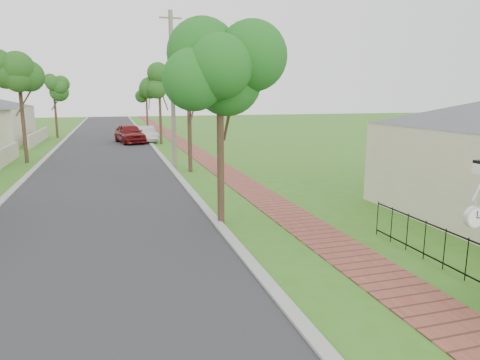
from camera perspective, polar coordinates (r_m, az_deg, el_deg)
name	(u,v)px	position (r m, az deg, el deg)	size (l,w,h in m)	color
ground	(267,330)	(7.93, 3.59, -19.37)	(160.00, 160.00, 0.00)	#3C731B
road	(104,164)	(26.71, -17.69, 2.01)	(7.00, 120.00, 0.02)	#28282B
kerb_right	(166,162)	(26.87, -9.89, 2.44)	(0.30, 120.00, 0.10)	#9E9E99
kerb_left	(37,167)	(27.04, -25.44, 1.56)	(0.30, 120.00, 0.10)	#9E9E99
sidewalk	(207,160)	(27.29, -4.46, 2.70)	(1.50, 120.00, 0.03)	#95533B
street_trees	(103,88)	(33.24, -17.78, 11.58)	(10.70, 37.65, 5.89)	#382619
parked_car_red	(130,134)	(38.00, -14.49, 6.01)	(1.91, 4.75, 1.62)	maroon
parked_car_white	(146,134)	(38.66, -12.44, 5.98)	(1.41, 4.05, 1.34)	silver
near_tree	(220,77)	(13.26, -2.71, 13.55)	(2.23, 2.23, 5.73)	#382619
utility_pole	(173,90)	(24.29, -8.97, 11.73)	(1.20, 0.24, 8.48)	gray
station_clock	(476,215)	(8.65, 28.96, -4.13)	(1.05, 0.13, 0.56)	silver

